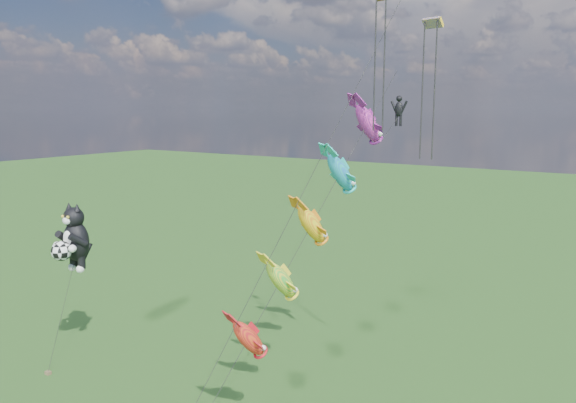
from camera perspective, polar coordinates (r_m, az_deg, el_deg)
The scene contains 4 objects.
ground at distance 44.72m, azimuth -24.99°, elevation -15.11°, with size 300.00×300.00×0.00m, color #11370D.
cat_kite_rig at distance 42.00m, azimuth -21.02°, elevation -3.52°, with size 2.24×4.01×11.45m.
fish_windsock_rig at distance 31.86m, azimuth 2.38°, elevation -2.44°, with size 5.09×15.22×20.24m.
parafoil_rig at distance 32.34m, azimuth 10.92°, elevation 10.44°, with size 8.11×16.12×27.61m.
Camera 1 is at (35.39, -20.61, 17.96)m, focal length 35.00 mm.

